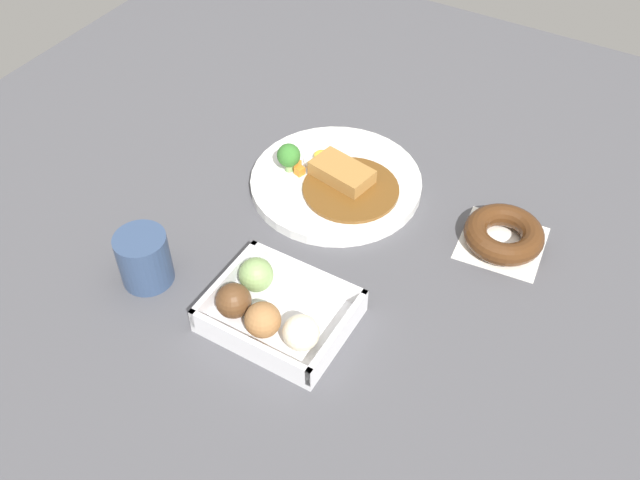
{
  "coord_description": "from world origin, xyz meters",
  "views": [
    {
      "loc": [
        0.37,
        -0.66,
        0.79
      ],
      "look_at": [
        -0.01,
        -0.02,
        0.03
      ],
      "focal_mm": 39.74,
      "sensor_mm": 36.0,
      "label": 1
    }
  ],
  "objects_px": {
    "donut_box": "(272,311)",
    "chocolate_ring_donut": "(504,235)",
    "coffee_mug": "(144,259)",
    "curry_plate": "(336,181)"
  },
  "relations": [
    {
      "from": "donut_box",
      "to": "chocolate_ring_donut",
      "type": "bearing_deg",
      "value": 54.15
    },
    {
      "from": "donut_box",
      "to": "coffee_mug",
      "type": "distance_m",
      "value": 0.2
    },
    {
      "from": "curry_plate",
      "to": "coffee_mug",
      "type": "xyz_separation_m",
      "value": [
        -0.14,
        -0.32,
        0.03
      ]
    },
    {
      "from": "curry_plate",
      "to": "coffee_mug",
      "type": "height_order",
      "value": "coffee_mug"
    },
    {
      "from": "curry_plate",
      "to": "coffee_mug",
      "type": "bearing_deg",
      "value": -113.59
    },
    {
      "from": "chocolate_ring_donut",
      "to": "coffee_mug",
      "type": "relative_size",
      "value": 1.64
    },
    {
      "from": "chocolate_ring_donut",
      "to": "coffee_mug",
      "type": "height_order",
      "value": "coffee_mug"
    },
    {
      "from": "curry_plate",
      "to": "donut_box",
      "type": "height_order",
      "value": "curry_plate"
    },
    {
      "from": "curry_plate",
      "to": "chocolate_ring_donut",
      "type": "xyz_separation_m",
      "value": [
        0.29,
        0.02,
        0.01
      ]
    },
    {
      "from": "donut_box",
      "to": "coffee_mug",
      "type": "bearing_deg",
      "value": -173.08
    }
  ]
}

